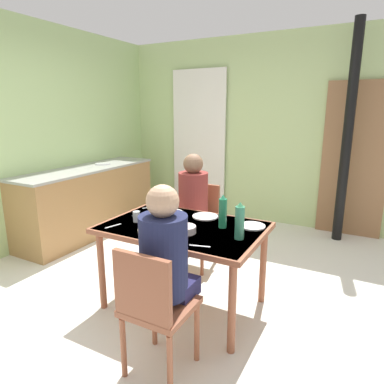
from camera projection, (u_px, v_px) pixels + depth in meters
The scene contains 24 objects.
ground_plane at pixel (164, 291), 3.13m from camera, with size 6.54×6.54×0.00m, color silver.
wall_back at pixel (255, 131), 4.97m from camera, with size 4.35×0.10×2.67m, color #B6D08B.
wall_left at pixel (52, 134), 4.29m from camera, with size 0.10×3.77×2.67m, color #B2D28A.
door_wooden at pixel (354, 161), 4.35m from camera, with size 0.80×0.05×2.00m, color #8E6440.
stove_pipe_column at pixel (348, 136), 4.08m from camera, with size 0.12×0.12×2.67m, color black.
curtain_panel at pixel (199, 143), 5.33m from camera, with size 0.90×0.03×2.24m, color white.
kitchen_counter at pixel (89, 200), 4.55m from camera, with size 0.61×2.08×0.91m.
dining_table at pixel (183, 234), 2.78m from camera, with size 1.30×0.87×0.72m.
chair_near_diner at pixel (154, 305), 2.03m from camera, with size 0.40×0.40×0.87m.
chair_far_diner at pixel (198, 219), 3.61m from camera, with size 0.40×0.40×0.87m.
person_near_diner at pixel (165, 253), 2.08m from camera, with size 0.30×0.37×0.77m.
person_far_diner at pixel (192, 197), 3.42m from camera, with size 0.30×0.37×0.77m.
water_bottle_green_near at pixel (240, 222), 2.44m from camera, with size 0.07×0.07×0.28m.
water_bottle_green_far at pixel (223, 212), 2.68m from camera, with size 0.07×0.07×0.27m.
serving_bowl_center at pixel (185, 229), 2.59m from camera, with size 0.17×0.17×0.06m, color silver.
dinner_plate_near_left at pixel (205, 216), 2.97m from camera, with size 0.23×0.23×0.01m, color white.
dinner_plate_near_right at pixel (252, 226), 2.73m from camera, with size 0.21×0.21×0.01m, color white.
dinner_plate_far_center at pixel (172, 212), 3.09m from camera, with size 0.20×0.20×0.01m, color white.
drinking_glass_by_near_diner at pixel (136, 217), 2.84m from camera, with size 0.06×0.06×0.09m, color silver.
bread_plate_sliced at pixel (150, 231), 2.61m from camera, with size 0.19×0.19×0.02m, color #DBB77A.
cutlery_knife_near at pixel (150, 208), 3.25m from camera, with size 0.15×0.02×0.00m, color silver.
cutlery_fork_near at pixel (140, 215), 3.03m from camera, with size 0.15×0.02×0.00m, color silver.
cutlery_knife_far at pixel (200, 246), 2.34m from camera, with size 0.15×0.02×0.00m, color silver.
cutlery_fork_far at pixel (113, 226), 2.74m from camera, with size 0.15×0.02×0.00m, color silver.
Camera 1 is at (1.55, -2.37, 1.65)m, focal length 31.49 mm.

